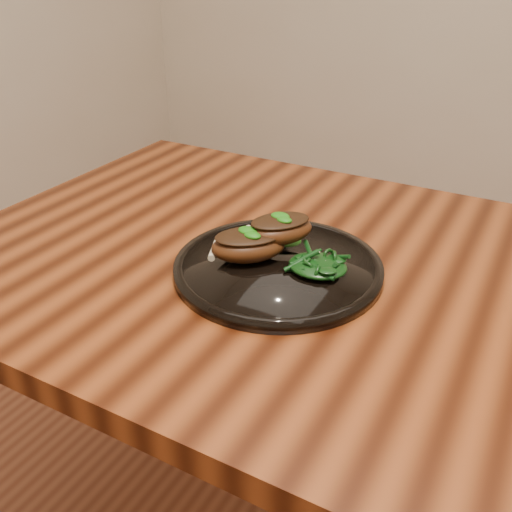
# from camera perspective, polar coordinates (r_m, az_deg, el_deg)

# --- Properties ---
(desk) EXTENTS (1.60, 0.80, 0.75)m
(desk) POSITION_cam_1_polar(r_m,az_deg,el_deg) (0.90, 17.48, -8.41)
(desk) COLOR black
(desk) RESTS_ON ground
(plate) EXTENTS (0.32, 0.32, 0.02)m
(plate) POSITION_cam_1_polar(r_m,az_deg,el_deg) (0.86, 2.22, -1.12)
(plate) COLOR black
(plate) RESTS_ON desk
(lamb_chop_front) EXTENTS (0.13, 0.13, 0.05)m
(lamb_chop_front) POSITION_cam_1_polar(r_m,az_deg,el_deg) (0.86, -0.82, 1.18)
(lamb_chop_front) COLOR #45210D
(lamb_chop_front) RESTS_ON plate
(lamb_chop_back) EXTENTS (0.12, 0.12, 0.05)m
(lamb_chop_back) POSITION_cam_1_polar(r_m,az_deg,el_deg) (0.87, 2.38, 2.79)
(lamb_chop_back) COLOR #45210D
(lamb_chop_back) RESTS_ON plate
(herb_smear) EXTENTS (0.09, 0.06, 0.01)m
(herb_smear) POSITION_cam_1_polar(r_m,az_deg,el_deg) (0.93, 1.94, 1.86)
(herb_smear) COLOR #0C4E08
(herb_smear) RESTS_ON plate
(greens_heap) EXTENTS (0.09, 0.08, 0.03)m
(greens_heap) POSITION_cam_1_polar(r_m,az_deg,el_deg) (0.84, 6.22, -0.63)
(greens_heap) COLOR black
(greens_heap) RESTS_ON plate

